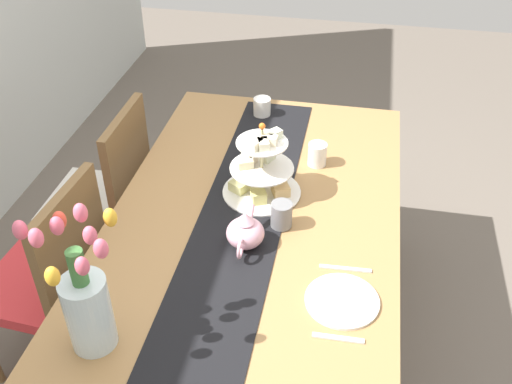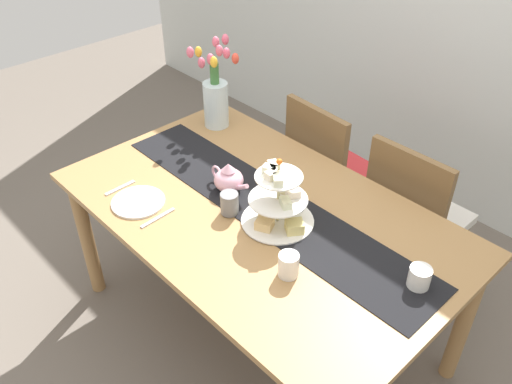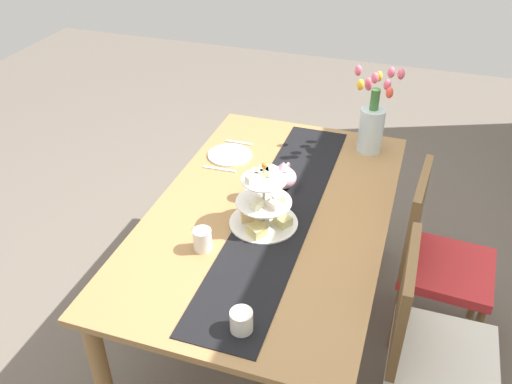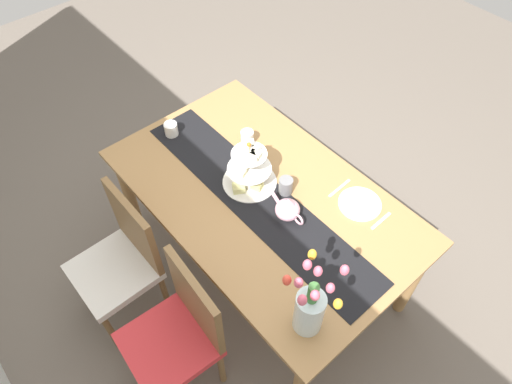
{
  "view_description": "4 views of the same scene",
  "coord_description": "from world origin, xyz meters",
  "px_view_note": "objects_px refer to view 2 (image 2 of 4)",
  "views": [
    {
      "loc": [
        -1.67,
        -0.32,
        2.11
      ],
      "look_at": [
        0.01,
        0.0,
        0.83
      ],
      "focal_mm": 41.3,
      "sensor_mm": 36.0,
      "label": 1
    },
    {
      "loc": [
        1.28,
        -1.23,
        2.17
      ],
      "look_at": [
        -0.01,
        -0.01,
        0.85
      ],
      "focal_mm": 37.7,
      "sensor_mm": 36.0,
      "label": 2
    },
    {
      "loc": [
        1.9,
        0.56,
        2.2
      ],
      "look_at": [
        0.03,
        -0.06,
        0.86
      ],
      "focal_mm": 38.05,
      "sensor_mm": 36.0,
      "label": 3
    },
    {
      "loc": [
        -1.16,
        1.04,
        2.7
      ],
      "look_at": [
        -0.01,
        0.05,
        0.82
      ],
      "focal_mm": 32.28,
      "sensor_mm": 36.0,
      "label": 4
    }
  ],
  "objects_px": {
    "chair_left": "(328,168)",
    "teapot": "(229,179)",
    "dining_table": "(259,227)",
    "cream_jug": "(419,278)",
    "mug_white_text": "(289,265)",
    "tulip_vase": "(216,96)",
    "mug_grey": "(229,203)",
    "fork_left": "(120,188)",
    "chair_right": "(413,214)",
    "knife_left": "(158,218)",
    "dinner_plate_left": "(138,202)",
    "tiered_cake_stand": "(279,204)"
  },
  "relations": [
    {
      "from": "dining_table",
      "to": "cream_jug",
      "type": "height_order",
      "value": "cream_jug"
    },
    {
      "from": "chair_right",
      "to": "knife_left",
      "type": "distance_m",
      "value": 1.26
    },
    {
      "from": "dining_table",
      "to": "knife_left",
      "type": "xyz_separation_m",
      "value": [
        -0.25,
        -0.34,
        0.1
      ]
    },
    {
      "from": "teapot",
      "to": "cream_jug",
      "type": "xyz_separation_m",
      "value": [
        0.9,
        0.11,
        -0.02
      ]
    },
    {
      "from": "dinner_plate_left",
      "to": "teapot",
      "type": "bearing_deg",
      "value": 60.27
    },
    {
      "from": "cream_jug",
      "to": "mug_grey",
      "type": "relative_size",
      "value": 0.89
    },
    {
      "from": "fork_left",
      "to": "knife_left",
      "type": "height_order",
      "value": "same"
    },
    {
      "from": "dining_table",
      "to": "chair_left",
      "type": "bearing_deg",
      "value": 107.39
    },
    {
      "from": "tiered_cake_stand",
      "to": "fork_left",
      "type": "height_order",
      "value": "tiered_cake_stand"
    },
    {
      "from": "chair_right",
      "to": "knife_left",
      "type": "relative_size",
      "value": 5.35
    },
    {
      "from": "dinner_plate_left",
      "to": "mug_white_text",
      "type": "distance_m",
      "value": 0.76
    },
    {
      "from": "dining_table",
      "to": "dinner_plate_left",
      "type": "distance_m",
      "value": 0.53
    },
    {
      "from": "dinner_plate_left",
      "to": "mug_white_text",
      "type": "height_order",
      "value": "mug_white_text"
    },
    {
      "from": "cream_jug",
      "to": "tulip_vase",
      "type": "bearing_deg",
      "value": 170.65
    },
    {
      "from": "chair_right",
      "to": "cream_jug",
      "type": "relative_size",
      "value": 10.71
    },
    {
      "from": "mug_white_text",
      "to": "cream_jug",
      "type": "bearing_deg",
      "value": 39.5
    },
    {
      "from": "mug_white_text",
      "to": "knife_left",
      "type": "bearing_deg",
      "value": -164.92
    },
    {
      "from": "chair_left",
      "to": "teapot",
      "type": "xyz_separation_m",
      "value": [
        0.04,
        -0.75,
        0.31
      ]
    },
    {
      "from": "chair_right",
      "to": "mug_white_text",
      "type": "height_order",
      "value": "chair_right"
    },
    {
      "from": "fork_left",
      "to": "tiered_cake_stand",
      "type": "bearing_deg",
      "value": 28.06
    },
    {
      "from": "knife_left",
      "to": "mug_grey",
      "type": "xyz_separation_m",
      "value": [
        0.18,
        0.24,
        0.05
      ]
    },
    {
      "from": "knife_left",
      "to": "mug_grey",
      "type": "distance_m",
      "value": 0.3
    },
    {
      "from": "fork_left",
      "to": "chair_left",
      "type": "bearing_deg",
      "value": 74.44
    },
    {
      "from": "fork_left",
      "to": "mug_grey",
      "type": "bearing_deg",
      "value": 27.28
    },
    {
      "from": "teapot",
      "to": "chair_right",
      "type": "bearing_deg",
      "value": 55.65
    },
    {
      "from": "chair_right",
      "to": "knife_left",
      "type": "bearing_deg",
      "value": -117.26
    },
    {
      "from": "teapot",
      "to": "dining_table",
      "type": "bearing_deg",
      "value": 0.0
    },
    {
      "from": "dining_table",
      "to": "chair_left",
      "type": "distance_m",
      "value": 0.8
    },
    {
      "from": "mug_white_text",
      "to": "fork_left",
      "type": "bearing_deg",
      "value": -169.74
    },
    {
      "from": "teapot",
      "to": "fork_left",
      "type": "xyz_separation_m",
      "value": [
        -0.34,
        -0.34,
        -0.06
      ]
    },
    {
      "from": "cream_jug",
      "to": "mug_white_text",
      "type": "bearing_deg",
      "value": -140.5
    },
    {
      "from": "chair_right",
      "to": "mug_grey",
      "type": "relative_size",
      "value": 9.58
    },
    {
      "from": "dining_table",
      "to": "knife_left",
      "type": "relative_size",
      "value": 10.16
    },
    {
      "from": "teapot",
      "to": "mug_white_text",
      "type": "relative_size",
      "value": 2.51
    },
    {
      "from": "chair_left",
      "to": "chair_right",
      "type": "distance_m",
      "value": 0.55
    },
    {
      "from": "mug_grey",
      "to": "cream_jug",
      "type": "bearing_deg",
      "value": 15.44
    },
    {
      "from": "knife_left",
      "to": "mug_grey",
      "type": "bearing_deg",
      "value": 53.69
    },
    {
      "from": "cream_jug",
      "to": "fork_left",
      "type": "distance_m",
      "value": 1.32
    },
    {
      "from": "chair_right",
      "to": "fork_left",
      "type": "bearing_deg",
      "value": -127.98
    },
    {
      "from": "cream_jug",
      "to": "tiered_cake_stand",
      "type": "bearing_deg",
      "value": -169.62
    },
    {
      "from": "chair_left",
      "to": "mug_white_text",
      "type": "xyz_separation_m",
      "value": [
        0.58,
        -0.93,
        0.3
      ]
    },
    {
      "from": "mug_grey",
      "to": "mug_white_text",
      "type": "bearing_deg",
      "value": -10.97
    },
    {
      "from": "cream_jug",
      "to": "mug_grey",
      "type": "xyz_separation_m",
      "value": [
        -0.77,
        -0.21,
        0.01
      ]
    },
    {
      "from": "cream_jug",
      "to": "knife_left",
      "type": "bearing_deg",
      "value": -154.45
    },
    {
      "from": "dinner_plate_left",
      "to": "mug_grey",
      "type": "xyz_separation_m",
      "value": [
        0.32,
        0.24,
        0.05
      ]
    },
    {
      "from": "teapot",
      "to": "mug_white_text",
      "type": "distance_m",
      "value": 0.57
    },
    {
      "from": "chair_right",
      "to": "tulip_vase",
      "type": "bearing_deg",
      "value": -157.57
    },
    {
      "from": "tiered_cake_stand",
      "to": "dinner_plate_left",
      "type": "distance_m",
      "value": 0.62
    },
    {
      "from": "mug_grey",
      "to": "mug_white_text",
      "type": "xyz_separation_m",
      "value": [
        0.42,
        -0.08,
        -0.0
      ]
    },
    {
      "from": "knife_left",
      "to": "chair_left",
      "type": "bearing_deg",
      "value": 89.25
    }
  ]
}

